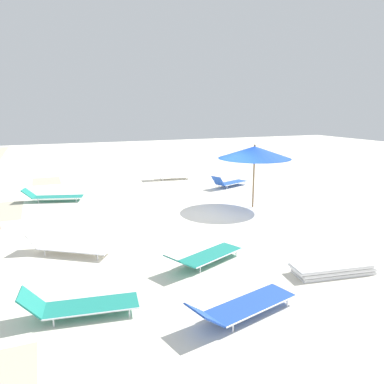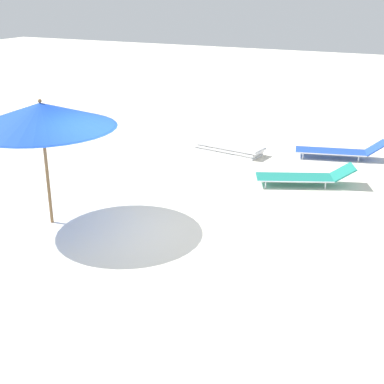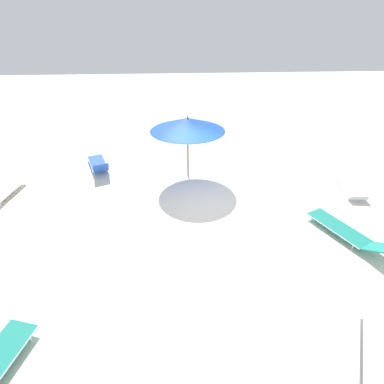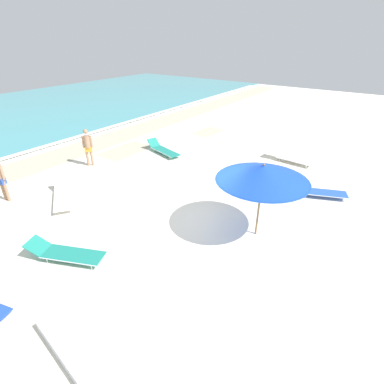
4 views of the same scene
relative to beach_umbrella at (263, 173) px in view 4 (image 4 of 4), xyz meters
The scene contains 10 objects.
ground_plane 2.88m from the beach_umbrella, 104.74° to the left, with size 60.00×60.00×0.16m.
beach_umbrella is the anchor object (origin of this frame).
lounger_stack 6.20m from the beach_umbrella, 166.62° to the left, with size 0.89×1.99×0.24m.
sun_lounger_beside_umbrella 7.44m from the beach_umbrella, 107.66° to the left, with size 1.76×2.19×0.60m.
sun_lounger_near_water_left 6.84m from the beach_umbrella, ahead, with size 0.81×2.20×0.55m.
sun_lounger_near_water_right 8.20m from the beach_umbrella, 61.17° to the left, with size 1.21×2.39×0.54m.
sun_lounger_mid_beach_solo 4.20m from the beach_umbrella, 14.04° to the right, with size 1.32×2.12×0.62m.
sun_lounger_mid_beach_pair_b 5.95m from the beach_umbrella, 137.07° to the left, with size 1.42×2.24×0.48m.
beachgoer_wading_adult 9.30m from the beach_umbrella, 111.55° to the left, with size 0.27×0.45×1.76m.
beachgoer_shoreline_child 8.87m from the beach_umbrella, 86.04° to the left, with size 0.34×0.35×1.76m.
Camera 4 is at (-6.99, -4.61, 5.58)m, focal length 28.00 mm.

